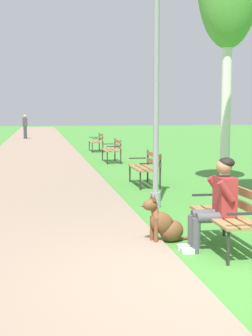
{
  "coord_description": "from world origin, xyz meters",
  "views": [
    {
      "loc": [
        -1.98,
        -5.1,
        1.85
      ],
      "look_at": [
        -0.55,
        3.12,
        0.9
      ],
      "focal_mm": 53.08,
      "sensor_mm": 36.0,
      "label": 1
    }
  ],
  "objects": [
    {
      "name": "pedestrian_distant",
      "position": [
        -2.93,
        28.76,
        0.84
      ],
      "size": [
        0.32,
        0.22,
        1.65
      ],
      "color": "#383842",
      "rests_on": "ground"
    },
    {
      "name": "park_bench_near",
      "position": [
        0.53,
        1.12,
        0.51
      ],
      "size": [
        0.55,
        1.5,
        0.85
      ],
      "color": "olive",
      "rests_on": "ground"
    },
    {
      "name": "park_bench_mid",
      "position": [
        0.64,
        6.96,
        0.51
      ],
      "size": [
        0.55,
        1.5,
        0.85
      ],
      "color": "olive",
      "rests_on": "ground"
    },
    {
      "name": "park_bench_furthest",
      "position": [
        0.64,
        17.82,
        0.51
      ],
      "size": [
        0.55,
        1.5,
        0.85
      ],
      "color": "olive",
      "rests_on": "ground"
    },
    {
      "name": "dog_brown",
      "position": [
        -0.26,
        1.6,
        0.26
      ],
      "size": [
        0.82,
        0.39,
        0.71
      ],
      "color": "brown",
      "rests_on": "ground"
    },
    {
      "name": "paved_path",
      "position": [
        -2.18,
        24.0,
        0.02
      ],
      "size": [
        3.76,
        60.0,
        0.04
      ],
      "primitive_type": "cube",
      "color": "gray",
      "rests_on": "ground"
    },
    {
      "name": "person_seated_on_near_bench",
      "position": [
        0.32,
        1.1,
        0.68
      ],
      "size": [
        0.74,
        0.49,
        1.25
      ],
      "color": "#4C4C51",
      "rests_on": "ground"
    },
    {
      "name": "lamp_post_near",
      "position": [
        0.2,
        4.14,
        2.36
      ],
      "size": [
        0.24,
        0.24,
        4.57
      ],
      "color": "gray",
      "rests_on": "ground"
    },
    {
      "name": "ground_plane",
      "position": [
        0.0,
        0.0,
        0.0
      ],
      "size": [
        120.0,
        120.0,
        0.0
      ],
      "primitive_type": "plane",
      "color": "#478E38"
    },
    {
      "name": "park_bench_far",
      "position": [
        0.64,
        12.8,
        0.51
      ],
      "size": [
        0.55,
        1.5,
        0.85
      ],
      "color": "olive",
      "rests_on": "ground"
    }
  ]
}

